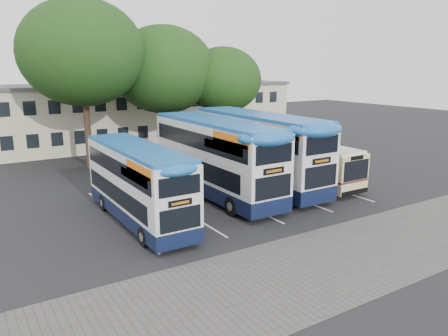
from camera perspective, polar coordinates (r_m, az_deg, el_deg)
The scene contains 12 objects.
ground at distance 25.74m, azimuth 13.63°, elevation -5.23°, with size 120.00×120.00×0.00m, color black.
paving_strip at distance 21.26m, azimuth 19.54°, elevation -9.62°, with size 40.00×6.00×0.01m, color #595654.
bay_lines at distance 27.15m, azimuth 0.43°, elevation -3.86°, with size 14.12×11.00×0.01m.
depot_building at distance 47.55m, azimuth -10.17°, elevation 7.18°, with size 32.40×8.40×6.20m.
lamp_post at distance 43.91m, azimuth 0.65°, elevation 9.43°, with size 0.25×1.05×9.06m.
tree_left at distance 35.91m, azimuth -18.04°, elevation 14.13°, with size 9.55×9.55×13.01m.
tree_mid at distance 38.70m, azimuth -7.89°, elevation 12.59°, with size 8.80×8.80×11.39m.
tree_right at distance 39.39m, azimuth -0.11°, elevation 11.41°, with size 6.79×6.79×9.65m.
bus_dd_left at distance 22.90m, azimuth -11.20°, elevation -1.60°, with size 2.35×9.68×4.03m.
bus_dd_mid at distance 26.98m, azimuth -1.14°, elevation 1.78°, with size 2.78×11.46×4.78m.
bus_dd_right at distance 29.16m, azimuth 4.41°, elevation 2.77°, with size 2.86×11.80×4.92m.
bus_single at distance 30.94m, azimuth 10.13°, elevation 1.13°, with size 2.43×9.55×2.85m.
Camera 1 is at (-17.74, -16.86, 7.97)m, focal length 35.00 mm.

